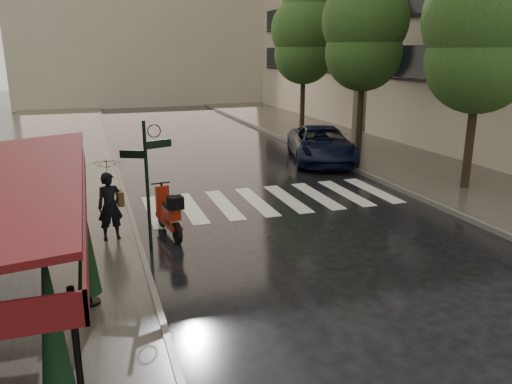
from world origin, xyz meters
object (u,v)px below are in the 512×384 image
parked_car (321,144)px  parasol_back (85,241)px  parasol_front (52,328)px  pedestrian_with_umbrella (108,174)px  scooter (169,214)px

parked_car → parasol_back: parasol_back is taller
parasol_front → parasol_back: parasol_front is taller
pedestrian_with_umbrella → scooter: pedestrian_with_umbrella is taller
pedestrian_with_umbrella → parasol_back: pedestrian_with_umbrella is taller
pedestrian_with_umbrella → parasol_front: bearing=-108.3°
parked_car → parasol_back: 14.08m
parked_car → parasol_front: (-9.97, -13.38, 0.71)m
scooter → parked_car: parked_car is taller
parked_car → parasol_front: bearing=-110.4°
parasol_front → pedestrian_with_umbrella: bearing=81.6°
pedestrian_with_umbrella → parasol_back: size_ratio=1.08×
pedestrian_with_umbrella → parasol_front: parasol_front is taller
pedestrian_with_umbrella → scooter: bearing=-5.1°
parasol_front → parasol_back: (0.37, 3.09, -0.11)m
parked_car → parasol_back: size_ratio=2.36×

